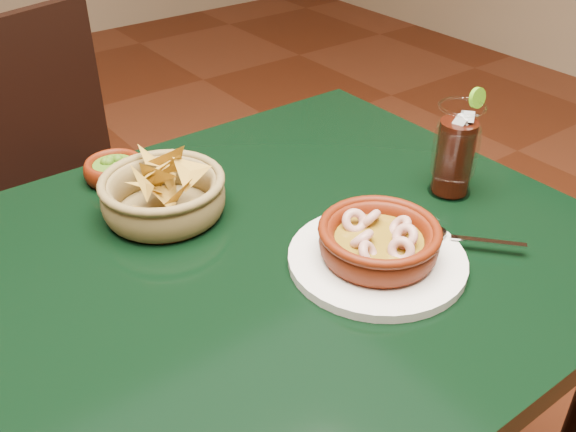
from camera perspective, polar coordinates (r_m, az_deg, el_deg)
dining_table at (r=0.94m, az=-7.67°, el=-10.40°), size 1.20×0.80×0.75m
dining_chair at (r=1.59m, az=-18.13°, el=1.39°), size 0.53×0.53×0.92m
shrimp_plate at (r=0.89m, az=8.06°, el=-2.59°), size 0.31×0.25×0.07m
chip_basket at (r=1.00m, az=-11.02°, el=1.90°), size 0.22×0.22×0.13m
guacamole_ramekin at (r=1.13m, az=-15.17°, el=4.04°), size 0.12×0.12×0.04m
cola_drink at (r=1.06m, az=14.65°, el=5.60°), size 0.15×0.15×0.17m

